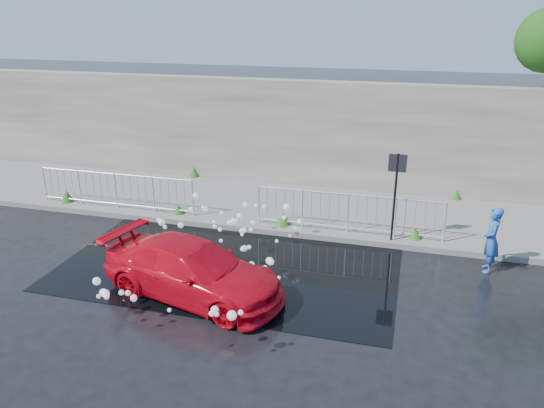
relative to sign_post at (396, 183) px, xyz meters
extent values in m
plane|color=black|center=(-4.20, -3.10, -1.72)|extent=(90.00, 90.00, 0.00)
cube|color=#61615D|center=(-4.20, 1.90, -1.65)|extent=(30.00, 4.00, 0.15)
cube|color=#61615D|center=(-4.20, -0.10, -1.64)|extent=(30.00, 0.25, 0.16)
cube|color=#575349|center=(-4.20, 4.10, 0.18)|extent=(30.00, 0.60, 3.50)
cube|color=black|center=(-3.70, -2.10, -1.72)|extent=(8.00, 5.00, 0.01)
cylinder|color=black|center=(0.00, 0.00, -0.47)|extent=(0.06, 0.06, 2.50)
cube|color=black|center=(0.00, 0.00, 0.53)|extent=(0.45, 0.04, 0.45)
cylinder|color=silver|center=(-10.70, 0.25, -1.02)|extent=(0.05, 0.05, 1.10)
cylinder|color=silver|center=(-5.70, 0.25, -1.02)|extent=(0.05, 0.05, 1.10)
cylinder|color=silver|center=(-8.20, 0.25, -0.50)|extent=(5.00, 0.04, 0.04)
cylinder|color=silver|center=(-8.20, 0.25, -1.45)|extent=(5.00, 0.04, 0.04)
cylinder|color=silver|center=(-3.70, 0.25, -1.02)|extent=(0.05, 0.05, 1.10)
cylinder|color=silver|center=(1.30, 0.25, -1.02)|extent=(0.05, 0.05, 1.10)
cylinder|color=silver|center=(-1.20, 0.25, -0.50)|extent=(5.00, 0.04, 0.04)
cylinder|color=silver|center=(-1.20, 0.25, -1.45)|extent=(5.00, 0.04, 0.04)
cone|color=#194813|center=(-10.00, 0.30, -1.39)|extent=(0.40, 0.40, 0.37)
cone|color=#194813|center=(-6.20, 0.30, -1.44)|extent=(0.36, 0.36, 0.26)
cone|color=#194813|center=(-3.00, 0.30, -1.40)|extent=(0.44, 0.44, 0.35)
cone|color=#194813|center=(0.60, 0.30, -1.43)|extent=(0.38, 0.38, 0.29)
cone|color=#194813|center=(-7.20, 3.80, -1.39)|extent=(0.42, 0.42, 0.37)
cone|color=#194813|center=(1.80, 3.80, -1.43)|extent=(0.34, 0.34, 0.29)
sphere|color=white|center=(-3.77, -1.23, -0.80)|extent=(0.13, 0.13, 0.13)
sphere|color=white|center=(-4.80, -2.38, -1.28)|extent=(0.09, 0.09, 0.09)
sphere|color=white|center=(-5.17, -1.06, -0.83)|extent=(0.12, 0.12, 0.12)
sphere|color=white|center=(-3.02, -2.62, -1.41)|extent=(0.16, 0.16, 0.16)
sphere|color=white|center=(-2.71, -0.54, -0.72)|extent=(0.18, 0.18, 0.18)
sphere|color=white|center=(-4.06, -1.86, -0.96)|extent=(0.11, 0.11, 0.11)
sphere|color=white|center=(-4.24, -2.22, -1.18)|extent=(0.10, 0.10, 0.10)
sphere|color=white|center=(-5.43, -2.59, -1.44)|extent=(0.17, 0.17, 0.17)
sphere|color=white|center=(-3.24, -2.11, -1.22)|extent=(0.11, 0.11, 0.11)
sphere|color=white|center=(-5.68, -1.77, -0.99)|extent=(0.18, 0.18, 0.18)
sphere|color=white|center=(-3.33, -2.17, -1.24)|extent=(0.15, 0.15, 0.15)
sphere|color=white|center=(-4.77, -2.66, -1.42)|extent=(0.18, 0.18, 0.18)
sphere|color=white|center=(-2.55, -2.64, -1.26)|extent=(0.16, 0.16, 0.16)
sphere|color=white|center=(-2.30, -1.28, -0.96)|extent=(0.10, 0.10, 0.10)
sphere|color=white|center=(-3.61, -2.44, -1.27)|extent=(0.12, 0.12, 0.12)
sphere|color=white|center=(-4.80, -1.13, -0.71)|extent=(0.09, 0.09, 0.09)
sphere|color=white|center=(-5.18, -1.73, -1.02)|extent=(0.15, 0.15, 0.15)
sphere|color=white|center=(-4.24, -1.77, -0.94)|extent=(0.10, 0.10, 0.10)
sphere|color=white|center=(-5.09, -2.41, -1.16)|extent=(0.11, 0.11, 0.11)
sphere|color=white|center=(-2.62, -1.85, -1.11)|extent=(0.09, 0.09, 0.09)
sphere|color=white|center=(-3.54, -1.58, -1.04)|extent=(0.14, 0.14, 0.14)
sphere|color=white|center=(-5.58, -1.81, -1.09)|extent=(0.11, 0.11, 0.11)
sphere|color=white|center=(-4.39, -1.44, -0.95)|extent=(0.07, 0.07, 0.07)
sphere|color=white|center=(-5.29, -0.49, -0.66)|extent=(0.16, 0.16, 0.16)
sphere|color=white|center=(-4.83, -2.09, -1.24)|extent=(0.10, 0.10, 0.10)
sphere|color=white|center=(-3.88, -1.38, -0.91)|extent=(0.16, 0.16, 0.16)
sphere|color=white|center=(-2.64, -2.43, -1.35)|extent=(0.18, 0.18, 0.18)
sphere|color=white|center=(-3.56, -1.69, -1.01)|extent=(0.13, 0.13, 0.13)
sphere|color=white|center=(-3.83, -1.29, -0.92)|extent=(0.10, 0.10, 0.10)
sphere|color=white|center=(-3.31, -1.55, -0.81)|extent=(0.11, 0.11, 0.11)
sphere|color=white|center=(-5.77, -1.76, -0.94)|extent=(0.11, 0.11, 0.11)
sphere|color=white|center=(-3.23, -0.80, -0.67)|extent=(0.12, 0.12, 0.12)
sphere|color=white|center=(-2.69, -2.63, -1.42)|extent=(0.09, 0.09, 0.09)
sphere|color=white|center=(-2.60, -1.21, -0.75)|extent=(0.11, 0.11, 0.11)
sphere|color=white|center=(-4.77, -1.04, -0.80)|extent=(0.15, 0.15, 0.15)
sphere|color=white|center=(-3.36, -2.22, -1.24)|extent=(0.11, 0.11, 0.11)
sphere|color=white|center=(-3.30, -1.76, -0.92)|extent=(0.10, 0.10, 0.10)
sphere|color=white|center=(-2.36, -1.62, -1.03)|extent=(0.07, 0.07, 0.07)
sphere|color=white|center=(-2.30, -2.86, -1.52)|extent=(0.08, 0.08, 0.08)
sphere|color=white|center=(-4.00, -1.98, -1.21)|extent=(0.09, 0.09, 0.09)
sphere|color=white|center=(-2.25, -1.02, -0.88)|extent=(0.13, 0.13, 0.13)
sphere|color=white|center=(-3.83, -0.56, -0.76)|extent=(0.14, 0.14, 0.14)
sphere|color=white|center=(-3.55, -0.50, -0.78)|extent=(0.11, 0.11, 0.11)
sphere|color=white|center=(-3.98, -1.42, -0.95)|extent=(0.12, 0.12, 0.12)
sphere|color=white|center=(-4.29, -1.13, -0.82)|extent=(0.11, 0.11, 0.11)
sphere|color=white|center=(-3.53, -1.76, -1.08)|extent=(0.09, 0.09, 0.09)
sphere|color=white|center=(-2.92, -5.10, -1.20)|extent=(0.10, 0.10, 0.10)
sphere|color=white|center=(-2.67, -5.93, -0.65)|extent=(0.10, 0.10, 0.10)
sphere|color=white|center=(-5.40, -4.96, -1.21)|extent=(0.16, 0.16, 0.16)
sphere|color=white|center=(-2.79, -5.50, -0.85)|extent=(0.14, 0.14, 0.14)
sphere|color=white|center=(-5.18, -5.44, -0.99)|extent=(0.09, 0.09, 0.09)
sphere|color=white|center=(-4.88, -5.61, -0.85)|extent=(0.10, 0.10, 0.10)
sphere|color=white|center=(-5.13, -4.52, -1.42)|extent=(0.12, 0.12, 0.12)
sphere|color=white|center=(-2.79, -4.67, -1.29)|extent=(0.06, 0.06, 0.06)
sphere|color=white|center=(-4.69, -5.01, -1.19)|extent=(0.14, 0.14, 0.14)
sphere|color=white|center=(-2.29, -5.56, -0.79)|extent=(0.10, 0.10, 0.10)
sphere|color=white|center=(-5.27, -5.08, -1.15)|extent=(0.16, 0.16, 0.16)
sphere|color=white|center=(-5.41, -5.11, -0.87)|extent=(0.16, 0.16, 0.16)
sphere|color=white|center=(-4.70, -5.40, -0.86)|extent=(0.11, 0.11, 0.11)
sphere|color=white|center=(-3.43, -5.97, -0.69)|extent=(0.07, 0.07, 0.07)
sphere|color=white|center=(-2.43, -5.61, -0.85)|extent=(0.18, 0.18, 0.18)
imported|color=red|center=(-3.98, -3.74, -1.12)|extent=(4.43, 2.63, 1.20)
imported|color=#224EAA|center=(2.30, -0.84, -0.92)|extent=(0.40, 0.59, 1.60)
camera|label=1|loc=(0.34, -13.07, 4.19)|focal=35.00mm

